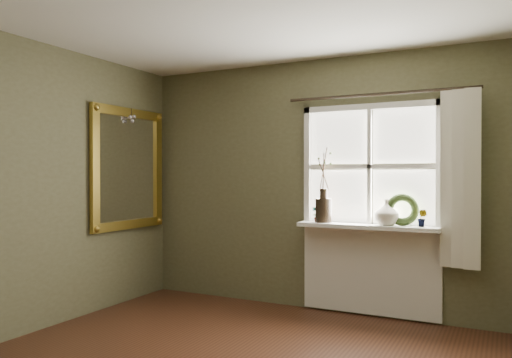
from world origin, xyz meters
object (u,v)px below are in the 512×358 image
Objects in this scene: dark_jug at (323,210)px; cream_vase at (387,212)px; gilt_mirror at (129,168)px; wreath at (402,213)px.

cream_vase is (0.63, 0.00, 0.00)m from dark_jug.
gilt_mirror is (-2.70, -0.52, 0.43)m from cream_vase.
dark_jug is at bearing 14.19° from gilt_mirror.
gilt_mirror reaches higher than wreath.
gilt_mirror is at bearing -169.03° from cream_vase.
gilt_mirror is (-2.07, -0.52, 0.43)m from dark_jug.
gilt_mirror is at bearing 173.74° from wreath.
cream_vase is 0.19× the size of gilt_mirror.
cream_vase is 0.14m from wreath.
gilt_mirror reaches higher than cream_vase.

